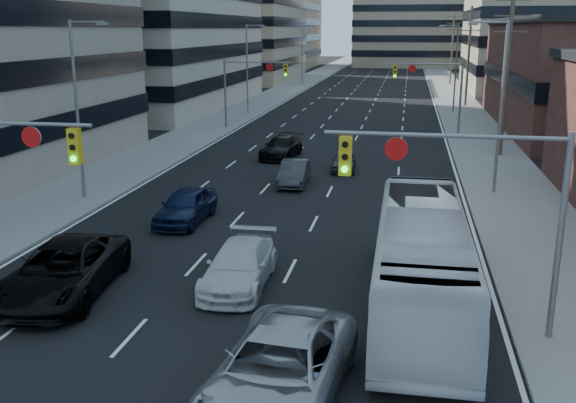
{
  "coord_description": "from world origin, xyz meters",
  "views": [
    {
      "loc": [
        5.74,
        -9.65,
        8.6
      ],
      "look_at": [
        1.42,
        13.62,
        2.2
      ],
      "focal_mm": 40.0,
      "sensor_mm": 36.0,
      "label": 1
    }
  ],
  "objects_px": {
    "white_van": "(239,266)",
    "sedan_blue": "(186,206)",
    "black_pickup": "(64,270)",
    "silver_suv": "(279,370)",
    "transit_bus": "(422,260)"
  },
  "relations": [
    {
      "from": "black_pickup",
      "to": "white_van",
      "type": "bearing_deg",
      "value": 11.92
    },
    {
      "from": "white_van",
      "to": "silver_suv",
      "type": "xyz_separation_m",
      "value": [
        2.75,
        -6.8,
        0.13
      ]
    },
    {
      "from": "black_pickup",
      "to": "sedan_blue",
      "type": "relative_size",
      "value": 1.35
    },
    {
      "from": "white_van",
      "to": "sedan_blue",
      "type": "height_order",
      "value": "sedan_blue"
    },
    {
      "from": "silver_suv",
      "to": "sedan_blue",
      "type": "xyz_separation_m",
      "value": [
        -7.07,
        13.61,
        -0.07
      ]
    },
    {
      "from": "black_pickup",
      "to": "silver_suv",
      "type": "xyz_separation_m",
      "value": [
        8.28,
        -4.97,
        -0.01
      ]
    },
    {
      "from": "black_pickup",
      "to": "silver_suv",
      "type": "height_order",
      "value": "black_pickup"
    },
    {
      "from": "black_pickup",
      "to": "silver_suv",
      "type": "bearing_deg",
      "value": -37.36
    },
    {
      "from": "black_pickup",
      "to": "sedan_blue",
      "type": "height_order",
      "value": "black_pickup"
    },
    {
      "from": "black_pickup",
      "to": "sedan_blue",
      "type": "distance_m",
      "value": 8.73
    },
    {
      "from": "sedan_blue",
      "to": "white_van",
      "type": "bearing_deg",
      "value": -56.17
    },
    {
      "from": "transit_bus",
      "to": "sedan_blue",
      "type": "bearing_deg",
      "value": 143.69
    },
    {
      "from": "white_van",
      "to": "sedan_blue",
      "type": "bearing_deg",
      "value": 121.0
    },
    {
      "from": "black_pickup",
      "to": "transit_bus",
      "type": "xyz_separation_m",
      "value": [
        11.61,
        1.09,
        0.75
      ]
    },
    {
      "from": "white_van",
      "to": "sedan_blue",
      "type": "distance_m",
      "value": 8.06
    }
  ]
}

